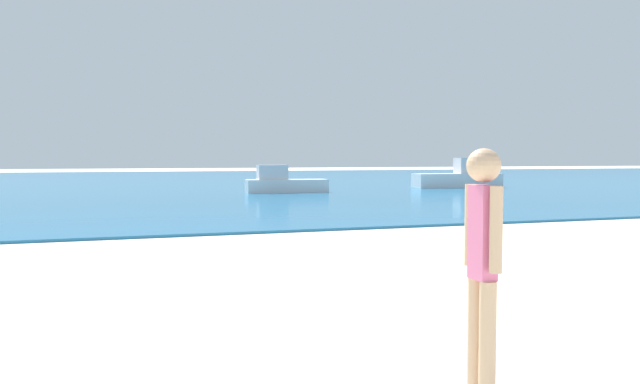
{
  "coord_description": "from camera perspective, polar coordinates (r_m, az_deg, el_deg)",
  "views": [
    {
      "loc": [
        -2.53,
        2.47,
        1.56
      ],
      "look_at": [
        -0.07,
        9.45,
        1.16
      ],
      "focal_mm": 35.96,
      "sensor_mm": 36.0,
      "label": 1
    }
  ],
  "objects": [
    {
      "name": "boat_near",
      "position": [
        27.91,
        -3.27,
        0.82
      ],
      "size": [
        3.61,
        1.42,
        1.2
      ],
      "rotation": [
        0.0,
        0.0,
        -0.09
      ],
      "color": "white",
      "rests_on": "water"
    },
    {
      "name": "person_standing",
      "position": [
        4.18,
        14.26,
        -5.83
      ],
      "size": [
        0.21,
        0.37,
        1.62
      ],
      "rotation": [
        0.0,
        0.0,
        1.53
      ],
      "color": "#DDAD84",
      "rests_on": "ground"
    },
    {
      "name": "boat_far",
      "position": [
        33.39,
        12.37,
        1.3
      ],
      "size": [
        4.55,
        1.97,
        1.5
      ],
      "rotation": [
        0.0,
        0.0,
        3.01
      ],
      "color": "white",
      "rests_on": "water"
    },
    {
      "name": "water",
      "position": [
        42.84,
        -16.02,
        0.89
      ],
      "size": [
        160.0,
        60.0,
        0.06
      ],
      "primitive_type": "cube",
      "color": "#1E6B9E",
      "rests_on": "ground"
    }
  ]
}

